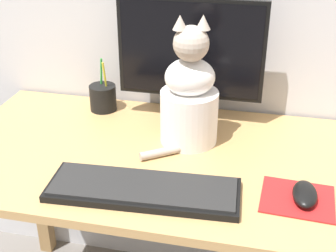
# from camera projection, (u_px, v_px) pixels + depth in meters

# --- Properties ---
(desk) EXTENTS (1.26, 0.66, 0.72)m
(desk) POSITION_uv_depth(u_px,v_px,m) (167.00, 185.00, 1.37)
(desk) COLOR tan
(desk) RESTS_ON ground_plane
(monitor) EXTENTS (0.45, 0.17, 0.39)m
(monitor) POSITION_uv_depth(u_px,v_px,m) (190.00, 57.00, 1.43)
(monitor) COLOR black
(monitor) RESTS_ON desk
(keyboard) EXTENTS (0.49, 0.19, 0.02)m
(keyboard) POSITION_uv_depth(u_px,v_px,m) (143.00, 189.00, 1.16)
(keyboard) COLOR black
(keyboard) RESTS_ON desk
(mousepad_right) EXTENTS (0.18, 0.16, 0.00)m
(mousepad_right) POSITION_uv_depth(u_px,v_px,m) (297.00, 199.00, 1.14)
(mousepad_right) COLOR red
(mousepad_right) RESTS_ON desk
(computer_mouse_right) EXTENTS (0.06, 0.11, 0.03)m
(computer_mouse_right) POSITION_uv_depth(u_px,v_px,m) (305.00, 194.00, 1.13)
(computer_mouse_right) COLOR black
(computer_mouse_right) RESTS_ON mousepad_right
(cat) EXTENTS (0.22, 0.26, 0.38)m
(cat) POSITION_uv_depth(u_px,v_px,m) (189.00, 97.00, 1.33)
(cat) COLOR white
(cat) RESTS_ON desk
(pen_cup) EXTENTS (0.09, 0.09, 0.17)m
(pen_cup) POSITION_uv_depth(u_px,v_px,m) (103.00, 97.00, 1.57)
(pen_cup) COLOR black
(pen_cup) RESTS_ON desk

